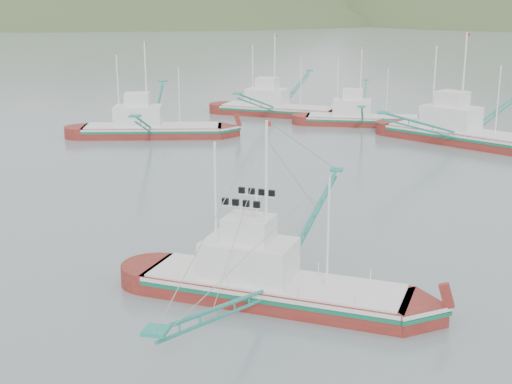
% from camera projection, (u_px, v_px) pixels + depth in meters
% --- Properties ---
extents(ground, '(1200.00, 1200.00, 0.00)m').
position_uv_depth(ground, '(233.00, 283.00, 36.33)').
color(ground, slate).
rests_on(ground, ground).
extents(main_boat, '(13.21, 23.10, 9.41)m').
position_uv_depth(main_boat, '(271.00, 270.00, 33.80)').
color(main_boat, maroon).
rests_on(main_boat, ground).
extents(bg_boat_left, '(14.82, 25.55, 10.51)m').
position_uv_depth(bg_boat_left, '(151.00, 119.00, 73.61)').
color(bg_boat_left, maroon).
rests_on(bg_boat_left, ground).
extents(bg_boat_far, '(12.88, 23.15, 9.36)m').
position_uv_depth(bg_boat_far, '(361.00, 114.00, 80.49)').
color(bg_boat_far, maroon).
rests_on(bg_boat_far, ground).
extents(bg_boat_right, '(20.05, 26.17, 11.64)m').
position_uv_depth(bg_boat_right, '(464.00, 119.00, 69.93)').
color(bg_boat_right, maroon).
rests_on(bg_boat_right, ground).
extents(bg_boat_extra, '(14.76, 25.76, 10.51)m').
position_uv_depth(bg_boat_extra, '(277.00, 101.00, 86.88)').
color(bg_boat_extra, maroon).
rests_on(bg_boat_extra, ground).
extents(headland_left, '(448.00, 308.00, 210.00)m').
position_uv_depth(headland_left, '(73.00, 22.00, 411.02)').
color(headland_left, '#3D4E28').
rests_on(headland_left, ground).
extents(ridge_distant, '(960.00, 400.00, 240.00)m').
position_uv_depth(ridge_distant, '(433.00, 15.00, 559.71)').
color(ridge_distant, slate).
rests_on(ridge_distant, ground).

